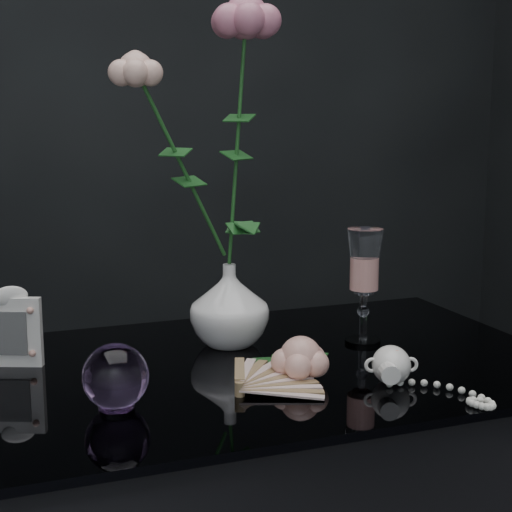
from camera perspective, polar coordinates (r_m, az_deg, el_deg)
name	(u,v)px	position (r m, az deg, el deg)	size (l,w,h in m)	color
vase	(229,305)	(1.28, -1.94, -3.59)	(0.13, 0.13, 0.14)	white
wine_glass	(364,287)	(1.30, 7.85, -2.21)	(0.06, 0.06, 0.19)	white
picture_frame	(12,326)	(1.23, -17.31, -4.90)	(0.09, 0.07, 0.12)	white
paperweight	(116,376)	(1.03, -10.18, -8.62)	(0.09, 0.09, 0.09)	#B27FCF
paper_fan	(240,388)	(1.07, -1.19, -9.54)	(0.23, 0.18, 0.02)	beige
loose_rose	(301,358)	(1.13, 3.27, -7.39)	(0.14, 0.18, 0.06)	#E0A091
pearl_jar	(391,363)	(1.13, 9.82, -7.69)	(0.19, 0.20, 0.06)	white
roses	(211,131)	(1.23, -3.27, 9.06)	(0.26, 0.12, 0.48)	beige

